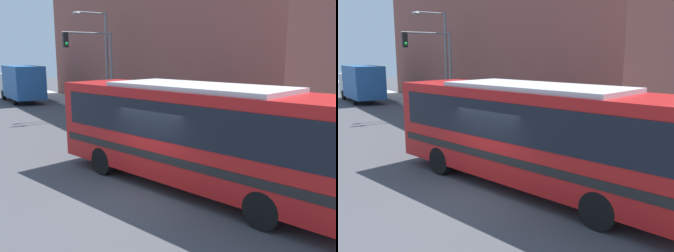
{
  "view_description": "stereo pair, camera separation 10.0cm",
  "coord_description": "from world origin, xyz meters",
  "views": [
    {
      "loc": [
        -5.84,
        -9.08,
        4.11
      ],
      "look_at": [
        2.23,
        2.55,
        1.4
      ],
      "focal_mm": 40.0,
      "sensor_mm": 36.0,
      "label": 1
    },
    {
      "loc": [
        -5.76,
        -9.13,
        4.11
      ],
      "look_at": [
        2.23,
        2.55,
        1.4
      ],
      "focal_mm": 40.0,
      "sensor_mm": 36.0,
      "label": 2
    }
  ],
  "objects": [
    {
      "name": "street_lamp",
      "position": [
        5.03,
        14.29,
        4.15
      ],
      "size": [
        2.37,
        0.28,
        6.69
      ],
      "color": "slate",
      "rests_on": "sidewalk"
    },
    {
      "name": "sidewalk",
      "position": [
        5.77,
        20.0,
        0.08
      ],
      "size": [
        2.54,
        70.0,
        0.16
      ],
      "color": "#B7B2A8",
      "rests_on": "ground_plane"
    },
    {
      "name": "pedestrian_near_corner",
      "position": [
        5.81,
        14.76,
        1.07
      ],
      "size": [
        0.34,
        0.34,
        1.77
      ],
      "color": "#47382D",
      "rests_on": "sidewalk"
    },
    {
      "name": "building_facade",
      "position": [
        10.04,
        15.41,
        5.0
      ],
      "size": [
        6.0,
        28.81,
        10.01
      ],
      "color": "brown",
      "rests_on": "ground_plane"
    },
    {
      "name": "fire_hydrant",
      "position": [
        5.1,
        3.93,
        0.5
      ],
      "size": [
        0.21,
        0.28,
        0.67
      ],
      "color": "red",
      "rests_on": "sidewalk"
    },
    {
      "name": "delivery_truck",
      "position": [
        2.29,
        25.13,
        1.71
      ],
      "size": [
        2.37,
        7.27,
        3.16
      ],
      "color": "#265999",
      "rests_on": "ground_plane"
    },
    {
      "name": "traffic_light_pole",
      "position": [
        4.14,
        13.44,
        3.87
      ],
      "size": [
        3.28,
        0.35,
        5.42
      ],
      "color": "slate",
      "rests_on": "sidewalk"
    },
    {
      "name": "city_bus",
      "position": [
        1.23,
        -0.44,
        1.86
      ],
      "size": [
        4.7,
        10.81,
        3.24
      ],
      "rotation": [
        0.0,
        0.0,
        0.21
      ],
      "color": "red",
      "rests_on": "ground_plane"
    },
    {
      "name": "parking_meter",
      "position": [
        5.1,
        9.98,
        0.99
      ],
      "size": [
        0.14,
        0.14,
        1.21
      ],
      "color": "slate",
      "rests_on": "sidewalk"
    },
    {
      "name": "ground_plane",
      "position": [
        0.0,
        0.0,
        0.0
      ],
      "size": [
        120.0,
        120.0,
        0.0
      ],
      "primitive_type": "plane",
      "color": "#47474C"
    }
  ]
}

